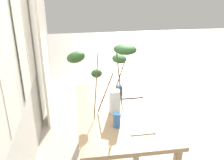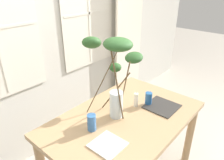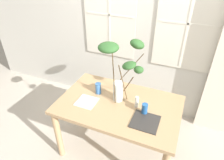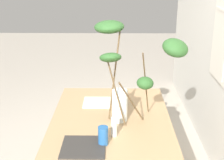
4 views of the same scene
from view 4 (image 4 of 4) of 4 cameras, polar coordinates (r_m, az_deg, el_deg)
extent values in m
cube|color=tan|center=(2.44, -0.21, -7.75)|extent=(1.39, 0.89, 0.04)
cylinder|color=tan|center=(3.20, -6.96, -8.50)|extent=(0.07, 0.07, 0.72)
cylinder|color=tan|center=(3.19, 6.96, -8.58)|extent=(0.07, 0.07, 0.72)
cylinder|color=silver|center=(2.41, 1.35, -4.40)|extent=(0.11, 0.11, 0.24)
cylinder|color=silver|center=(2.44, 1.34, -6.03)|extent=(0.10, 0.10, 0.08)
cylinder|color=brown|center=(2.31, 3.40, -3.83)|extent=(0.18, 0.19, 0.35)
ellipsoid|color=#285123|center=(2.16, 5.74, -0.53)|extent=(0.16, 0.16, 0.09)
cylinder|color=brown|center=(2.29, 0.62, -1.76)|extent=(0.08, 0.15, 0.51)
ellipsoid|color=#285123|center=(2.15, -0.19, 3.92)|extent=(0.20, 0.19, 0.11)
cylinder|color=brown|center=(2.37, 0.45, 1.00)|extent=(0.09, 0.10, 0.67)
ellipsoid|color=#285123|center=(2.32, -0.49, 9.17)|extent=(0.30, 0.30, 0.10)
cylinder|color=brown|center=(2.32, 5.86, -0.93)|extent=(0.37, 0.10, 0.57)
ellipsoid|color=#285123|center=(2.22, 10.87, 5.49)|extent=(0.23, 0.23, 0.18)
cylinder|color=#386BAD|center=(2.68, 1.85, -3.04)|extent=(0.07, 0.07, 0.14)
cylinder|color=#235693|center=(2.13, -1.55, -9.60)|extent=(0.07, 0.07, 0.12)
cube|color=silver|center=(2.75, -2.62, -3.88)|extent=(0.23, 0.23, 0.01)
cube|color=#2D2B28|center=(2.13, -4.95, -11.45)|extent=(0.28, 0.28, 0.01)
cylinder|color=silver|center=(2.22, 0.36, -8.08)|extent=(0.04, 0.04, 0.14)
cylinder|color=black|center=(2.19, 0.37, -6.35)|extent=(0.00, 0.00, 0.01)
camera|label=1|loc=(4.43, 6.21, 22.25)|focal=40.41mm
camera|label=2|loc=(3.53, -15.90, 18.99)|focal=34.45mm
camera|label=3|loc=(2.32, -50.46, 21.98)|focal=31.58mm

